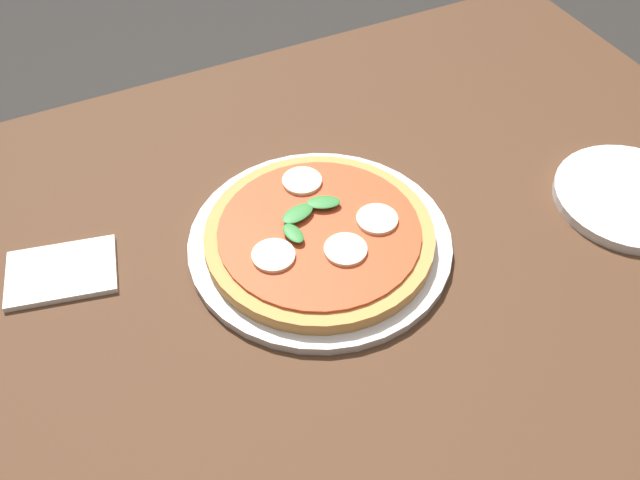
# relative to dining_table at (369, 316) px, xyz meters

# --- Properties ---
(dining_table) EXTENTS (1.21, 0.99, 0.74)m
(dining_table) POSITION_rel_dining_table_xyz_m (0.00, 0.00, 0.00)
(dining_table) COLOR #4C301E
(dining_table) RESTS_ON ground_plane
(serving_tray) EXTENTS (0.33, 0.33, 0.01)m
(serving_tray) POSITION_rel_dining_table_xyz_m (0.04, -0.06, 0.11)
(serving_tray) COLOR silver
(serving_tray) RESTS_ON dining_table
(pizza) EXTENTS (0.28, 0.28, 0.03)m
(pizza) POSITION_rel_dining_table_xyz_m (0.05, -0.06, 0.13)
(pizza) COLOR tan
(pizza) RESTS_ON serving_tray
(plate_white) EXTENTS (0.20, 0.20, 0.01)m
(plate_white) POSITION_rel_dining_table_xyz_m (-0.36, 0.05, 0.11)
(plate_white) COLOR white
(plate_white) RESTS_ON dining_table
(napkin) EXTENTS (0.15, 0.12, 0.01)m
(napkin) POSITION_rel_dining_table_xyz_m (0.35, -0.15, 0.11)
(napkin) COLOR white
(napkin) RESTS_ON dining_table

